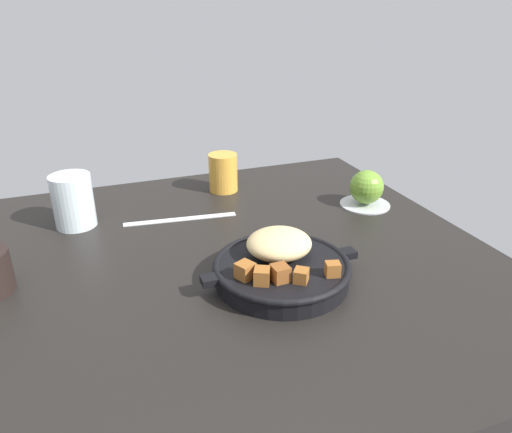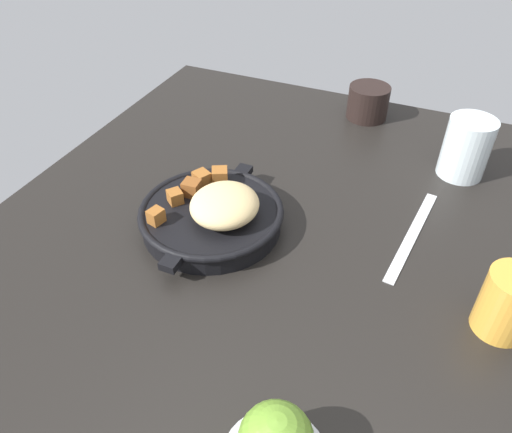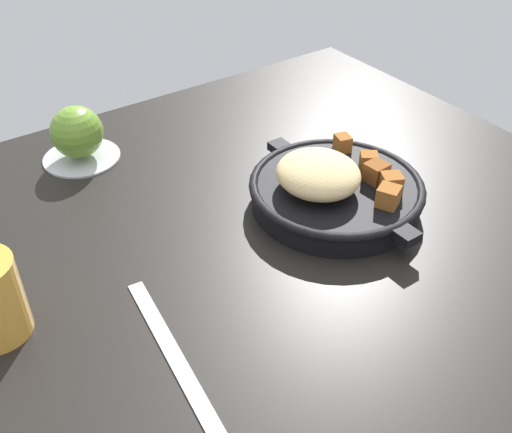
% 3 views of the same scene
% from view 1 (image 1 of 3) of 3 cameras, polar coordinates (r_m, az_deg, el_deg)
% --- Properties ---
extents(ground_plane, '(0.94, 0.89, 0.02)m').
position_cam_1_polar(ground_plane, '(0.86, -3.28, -5.72)').
color(ground_plane, black).
extents(cast_iron_skillet, '(0.26, 0.22, 0.08)m').
position_cam_1_polar(cast_iron_skillet, '(0.78, 2.98, -5.76)').
color(cast_iron_skillet, black).
rests_on(cast_iron_skillet, ground_plane).
extents(saucer_plate, '(0.11, 0.11, 0.01)m').
position_cam_1_polar(saucer_plate, '(1.09, 12.63, 1.46)').
color(saucer_plate, '#B7BABF').
rests_on(saucer_plate, ground_plane).
extents(red_apple, '(0.07, 0.07, 0.07)m').
position_cam_1_polar(red_apple, '(1.08, 12.82, 3.40)').
color(red_apple, olive).
rests_on(red_apple, saucer_plate).
extents(butter_knife, '(0.23, 0.04, 0.00)m').
position_cam_1_polar(butter_knife, '(1.01, -8.84, -0.27)').
color(butter_knife, silver).
rests_on(butter_knife, ground_plane).
extents(juice_glass_amber, '(0.07, 0.07, 0.09)m').
position_cam_1_polar(juice_glass_amber, '(1.14, -3.87, 5.15)').
color(juice_glass_amber, gold).
rests_on(juice_glass_amber, ground_plane).
extents(water_glass_tall, '(0.08, 0.08, 0.11)m').
position_cam_1_polar(water_glass_tall, '(1.02, -20.63, 1.72)').
color(water_glass_tall, silver).
rests_on(water_glass_tall, ground_plane).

